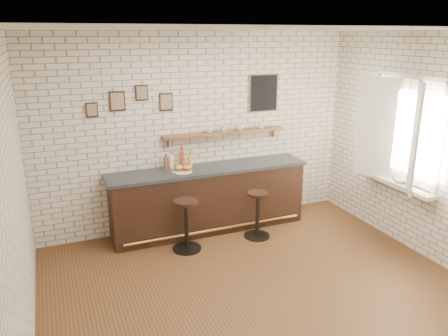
{
  "coord_description": "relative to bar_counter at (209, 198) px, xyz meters",
  "views": [
    {
      "loc": [
        -2.13,
        -4.24,
        2.95
      ],
      "look_at": [
        -0.02,
        0.9,
        1.24
      ],
      "focal_mm": 35.0,
      "sensor_mm": 36.0,
      "label": 1
    }
  ],
  "objects": [
    {
      "name": "bar_stool_left",
      "position": [
        -0.54,
        -0.53,
        -0.11
      ],
      "size": [
        0.41,
        0.41,
        0.75
      ],
      "color": "black",
      "rests_on": "ground"
    },
    {
      "name": "bitters_bottle_brown",
      "position": [
        -0.62,
        0.17,
        0.6
      ],
      "size": [
        0.07,
        0.07,
        0.23
      ],
      "color": "brown",
      "rests_on": "bar_counter"
    },
    {
      "name": "ciabatta_sandwich",
      "position": [
        -0.42,
        -0.06,
        0.56
      ],
      "size": [
        0.27,
        0.19,
        0.08
      ],
      "color": "tan",
      "rests_on": "sandwich_plate"
    },
    {
      "name": "bitters_bottle_amber",
      "position": [
        -0.37,
        0.17,
        0.63
      ],
      "size": [
        0.08,
        0.08,
        0.31
      ],
      "color": "brown",
      "rests_on": "bar_counter"
    },
    {
      "name": "shelf_cup_a",
      "position": [
        0.09,
        0.2,
        1.04
      ],
      "size": [
        0.16,
        0.16,
        0.09
      ],
      "primitive_type": "imported",
      "rotation": [
        0.0,
        0.0,
        0.64
      ],
      "color": "white",
      "rests_on": "wall_shelf"
    },
    {
      "name": "back_wall_decor",
      "position": [
        0.17,
        0.28,
        1.54
      ],
      "size": [
        2.96,
        0.02,
        0.56
      ],
      "color": "black",
      "rests_on": "ground"
    },
    {
      "name": "wall_shelf",
      "position": [
        0.35,
        0.2,
        0.97
      ],
      "size": [
        2.0,
        0.18,
        0.18
      ],
      "color": "brown",
      "rests_on": "ground"
    },
    {
      "name": "window_sill",
      "position": [
        2.35,
        -1.4,
        0.39
      ],
      "size": [
        0.2,
        1.35,
        0.06
      ],
      "color": "white",
      "rests_on": "ground"
    },
    {
      "name": "bar_counter",
      "position": [
        0.0,
        0.0,
        0.0
      ],
      "size": [
        3.1,
        0.65,
        1.01
      ],
      "color": "black",
      "rests_on": "ground"
    },
    {
      "name": "casement_window",
      "position": [
        2.3,
        -1.4,
        1.14
      ],
      "size": [
        0.4,
        1.3,
        1.56
      ],
      "color": "white",
      "rests_on": "ground"
    },
    {
      "name": "book_upper",
      "position": [
        2.33,
        -1.4,
        0.45
      ],
      "size": [
        0.26,
        0.27,
        0.02
      ],
      "primitive_type": "imported",
      "rotation": [
        0.0,
        0.0,
        -0.61
      ],
      "color": "tan",
      "rests_on": "book_lower"
    },
    {
      "name": "shelf_cup_c",
      "position": [
        0.61,
        0.2,
        1.04
      ],
      "size": [
        0.17,
        0.17,
        0.1
      ],
      "primitive_type": "imported",
      "rotation": [
        0.0,
        0.0,
        0.99
      ],
      "color": "white",
      "rests_on": "wall_shelf"
    },
    {
      "name": "ground",
      "position": [
        -0.05,
        -1.7,
        -0.51
      ],
      "size": [
        5.0,
        5.0,
        0.0
      ],
      "primitive_type": "plane",
      "color": "brown",
      "rests_on": "ground"
    },
    {
      "name": "shelf_cup_d",
      "position": [
        0.98,
        0.2,
        1.04
      ],
      "size": [
        0.11,
        0.11,
        0.09
      ],
      "primitive_type": "imported",
      "rotation": [
        0.0,
        0.0,
        0.1
      ],
      "color": "white",
      "rests_on": "wall_shelf"
    },
    {
      "name": "sandwich_plate",
      "position": [
        -0.43,
        -0.06,
        0.51
      ],
      "size": [
        0.28,
        0.28,
        0.01
      ],
      "primitive_type": "cylinder",
      "color": "white",
      "rests_on": "bar_counter"
    },
    {
      "name": "bar_stool_right",
      "position": [
        0.57,
        -0.54,
        -0.13
      ],
      "size": [
        0.4,
        0.4,
        0.71
      ],
      "color": "black",
      "rests_on": "ground"
    },
    {
      "name": "bitters_bottle_white",
      "position": [
        -0.54,
        0.17,
        0.61
      ],
      "size": [
        0.07,
        0.07,
        0.26
      ],
      "color": "white",
      "rests_on": "bar_counter"
    },
    {
      "name": "shelf_cup_b",
      "position": [
        0.33,
        0.2,
        1.04
      ],
      "size": [
        0.14,
        0.14,
        0.1
      ],
      "primitive_type": "imported",
      "rotation": [
        0.0,
        0.0,
        0.78
      ],
      "color": "white",
      "rests_on": "wall_shelf"
    },
    {
      "name": "potato_chips",
      "position": [
        -0.46,
        -0.06,
        0.52
      ],
      "size": [
        0.26,
        0.2,
        0.0
      ],
      "color": "#DA984D",
      "rests_on": "sandwich_plate"
    },
    {
      "name": "condiment_bottle_yellow",
      "position": [
        -0.24,
        0.17,
        0.59
      ],
      "size": [
        0.07,
        0.07,
        0.21
      ],
      "color": "gold",
      "rests_on": "bar_counter"
    },
    {
      "name": "book_lower",
      "position": [
        2.33,
        -1.42,
        0.43
      ],
      "size": [
        0.24,
        0.28,
        0.02
      ],
      "primitive_type": "imported",
      "rotation": [
        0.0,
        0.0,
        -0.28
      ],
      "color": "tan",
      "rests_on": "window_sill"
    }
  ]
}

